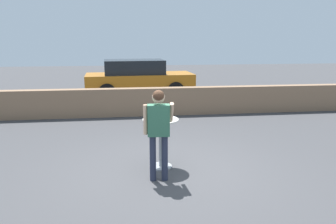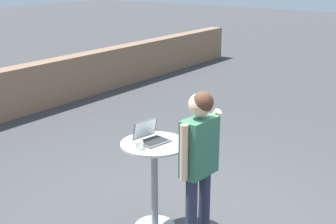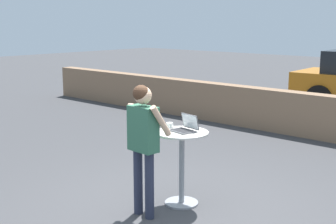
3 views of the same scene
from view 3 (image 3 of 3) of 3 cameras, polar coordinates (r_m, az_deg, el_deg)
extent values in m
plane|color=#3D3D3F|center=(5.84, 0.71, -12.31)|extent=(50.00, 50.00, 0.00)
cube|color=#84664C|center=(9.64, 19.62, -0.78)|extent=(17.24, 0.35, 0.89)
cylinder|color=gray|center=(6.14, 1.65, -11.00)|extent=(0.43, 0.43, 0.03)
cylinder|color=gray|center=(5.98, 1.68, -6.87)|extent=(0.07, 0.07, 0.90)
cylinder|color=beige|center=(5.85, 1.70, -2.54)|extent=(0.67, 0.67, 0.02)
cube|color=#515156|center=(5.85, 1.75, -2.32)|extent=(0.33, 0.27, 0.02)
cube|color=black|center=(5.85, 1.75, -2.23)|extent=(0.29, 0.22, 0.00)
cube|color=#515156|center=(5.92, 2.72, -1.16)|extent=(0.30, 0.10, 0.19)
cube|color=white|center=(5.91, 2.68, -1.16)|extent=(0.28, 0.09, 0.17)
cylinder|color=white|center=(6.00, 0.19, -1.68)|extent=(0.09, 0.09, 0.08)
torus|color=white|center=(5.96, 0.58, -1.75)|extent=(0.04, 0.01, 0.04)
cylinder|color=#282D42|center=(5.73, -3.66, -8.46)|extent=(0.11, 0.11, 0.81)
cylinder|color=#282D42|center=(5.58, -2.28, -8.98)|extent=(0.11, 0.11, 0.81)
cube|color=#33664C|center=(5.47, -3.05, -2.05)|extent=(0.38, 0.21, 0.54)
sphere|color=#DBAD89|center=(5.39, -3.09, 2.04)|extent=(0.21, 0.21, 0.21)
sphere|color=#472D1E|center=(5.37, -3.31, 2.29)|extent=(0.19, 0.19, 0.19)
cylinder|color=#DBAD89|center=(5.63, -4.54, -1.55)|extent=(0.07, 0.07, 0.51)
cylinder|color=#DBAD89|center=(5.33, -0.88, -1.11)|extent=(0.09, 0.31, 0.39)
cylinder|color=black|center=(12.68, 17.98, 1.60)|extent=(0.71, 0.26, 0.69)
camera|label=1|loc=(4.57, -68.51, 5.36)|focal=35.00mm
camera|label=2|loc=(7.29, -35.53, 11.54)|focal=50.00mm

